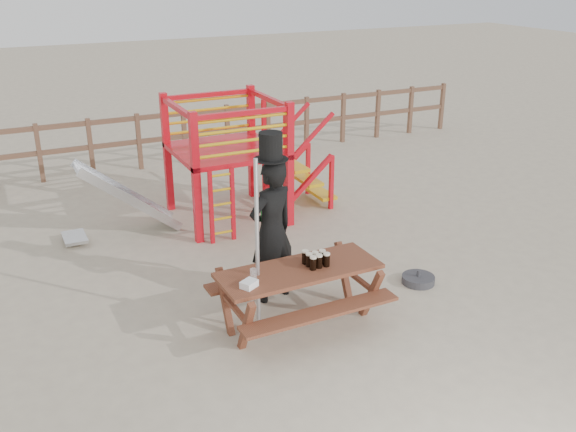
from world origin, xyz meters
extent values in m
plane|color=#B3A58B|center=(0.00, 0.00, 0.00)|extent=(60.00, 60.00, 0.00)
cube|color=brown|center=(0.00, 7.00, 1.10)|extent=(15.00, 0.06, 0.10)
cube|color=brown|center=(0.00, 7.00, 0.60)|extent=(15.00, 0.06, 0.10)
cube|color=brown|center=(-2.50, 7.00, 0.60)|extent=(0.09, 0.09, 1.20)
cube|color=brown|center=(-1.50, 7.00, 0.60)|extent=(0.09, 0.09, 1.20)
cube|color=brown|center=(-0.50, 7.00, 0.60)|extent=(0.09, 0.09, 1.20)
cube|color=brown|center=(0.50, 7.00, 0.60)|extent=(0.09, 0.09, 1.20)
cube|color=brown|center=(1.50, 7.00, 0.60)|extent=(0.09, 0.09, 1.20)
cube|color=brown|center=(2.50, 7.00, 0.60)|extent=(0.09, 0.09, 1.20)
cube|color=brown|center=(3.50, 7.00, 0.60)|extent=(0.09, 0.09, 1.20)
cube|color=brown|center=(4.50, 7.00, 0.60)|extent=(0.09, 0.09, 1.20)
cube|color=brown|center=(5.50, 7.00, 0.60)|extent=(0.09, 0.09, 1.20)
cube|color=brown|center=(6.50, 7.00, 0.60)|extent=(0.09, 0.09, 1.20)
cube|color=brown|center=(7.50, 7.00, 0.60)|extent=(0.09, 0.09, 1.20)
cube|color=red|center=(-0.60, 2.80, 1.05)|extent=(0.12, 0.12, 2.10)
cube|color=red|center=(1.00, 2.80, 1.05)|extent=(0.12, 0.12, 2.10)
cube|color=red|center=(-0.60, 4.40, 1.05)|extent=(0.12, 0.12, 2.10)
cube|color=red|center=(1.00, 4.40, 1.05)|extent=(0.12, 0.12, 2.10)
cube|color=red|center=(0.20, 3.60, 1.20)|extent=(1.72, 1.72, 0.08)
cube|color=red|center=(0.20, 2.80, 2.00)|extent=(1.60, 0.08, 0.08)
cube|color=red|center=(0.20, 4.40, 2.00)|extent=(1.60, 0.08, 0.08)
cube|color=red|center=(-0.60, 3.60, 2.00)|extent=(0.08, 1.60, 0.08)
cube|color=red|center=(1.00, 3.60, 2.00)|extent=(0.08, 1.60, 0.08)
cylinder|color=gold|center=(0.20, 2.80, 1.38)|extent=(1.50, 0.05, 0.05)
cylinder|color=gold|center=(0.20, 4.40, 1.38)|extent=(1.50, 0.05, 0.05)
cylinder|color=gold|center=(0.20, 2.80, 1.56)|extent=(1.50, 0.05, 0.05)
cylinder|color=gold|center=(0.20, 4.40, 1.56)|extent=(1.50, 0.05, 0.05)
cylinder|color=gold|center=(0.20, 2.80, 1.74)|extent=(1.50, 0.05, 0.05)
cylinder|color=gold|center=(0.20, 4.40, 1.74)|extent=(1.50, 0.05, 0.05)
cylinder|color=gold|center=(0.20, 2.80, 1.92)|extent=(1.50, 0.05, 0.05)
cylinder|color=gold|center=(0.20, 4.40, 1.92)|extent=(1.50, 0.05, 0.05)
cube|color=red|center=(-0.43, 2.65, 0.60)|extent=(0.06, 0.06, 1.20)
cube|color=red|center=(-0.07, 2.65, 0.60)|extent=(0.06, 0.06, 1.20)
cylinder|color=gold|center=(-0.25, 2.65, 0.15)|extent=(0.36, 0.04, 0.04)
cylinder|color=gold|center=(-0.25, 2.65, 0.39)|extent=(0.36, 0.04, 0.04)
cylinder|color=gold|center=(-0.25, 2.65, 0.63)|extent=(0.36, 0.04, 0.04)
cylinder|color=gold|center=(-0.25, 2.65, 0.87)|extent=(0.36, 0.04, 0.04)
cylinder|color=gold|center=(-0.25, 2.65, 1.11)|extent=(0.36, 0.04, 0.04)
cube|color=gold|center=(1.15, 3.60, 1.08)|extent=(0.30, 0.90, 0.06)
cube|color=gold|center=(1.43, 3.60, 0.78)|extent=(0.30, 0.90, 0.06)
cube|color=gold|center=(1.71, 3.60, 0.48)|extent=(0.30, 0.90, 0.06)
cube|color=gold|center=(1.99, 3.60, 0.18)|extent=(0.30, 0.90, 0.06)
cube|color=red|center=(1.55, 3.15, 0.60)|extent=(0.95, 0.08, 0.86)
cube|color=red|center=(1.55, 4.05, 0.60)|extent=(0.95, 0.08, 0.86)
cube|color=silver|center=(-1.50, 3.60, 0.62)|extent=(1.53, 0.55, 1.21)
cube|color=silver|center=(-1.50, 3.33, 0.66)|extent=(1.58, 0.04, 1.28)
cube|color=silver|center=(-1.50, 3.87, 0.66)|extent=(1.58, 0.04, 1.28)
cube|color=silver|center=(-2.40, 3.60, 0.10)|extent=(0.35, 0.55, 0.05)
cube|color=brown|center=(-0.29, -0.12, 0.74)|extent=(1.98, 0.77, 0.05)
cube|color=brown|center=(-0.28, -0.66, 0.44)|extent=(1.97, 0.30, 0.04)
cube|color=brown|center=(-0.30, 0.43, 0.44)|extent=(1.97, 0.30, 0.04)
cube|color=brown|center=(-1.13, -0.13, 0.35)|extent=(0.10, 1.18, 0.71)
cube|color=brown|center=(0.54, -0.10, 0.35)|extent=(0.10, 1.18, 0.71)
imported|color=black|center=(-0.30, 0.65, 0.96)|extent=(0.80, 0.64, 1.91)
cube|color=#0B7E20|center=(-0.35, 0.80, 1.19)|extent=(0.08, 0.04, 0.45)
cylinder|color=black|center=(-0.30, 0.65, 1.92)|extent=(0.43, 0.43, 0.01)
cylinder|color=black|center=(-0.30, 0.65, 2.09)|extent=(0.29, 0.29, 0.33)
cube|color=white|center=(-0.35, 0.79, 2.21)|extent=(0.15, 0.05, 0.04)
cylinder|color=#B2B2B7|center=(-0.80, -0.04, 1.09)|extent=(0.05, 0.05, 2.18)
cylinder|color=#313136|center=(1.69, 0.12, 0.05)|extent=(0.46, 0.46, 0.11)
cylinder|color=#313136|center=(1.69, 0.12, 0.15)|extent=(0.05, 0.05, 0.09)
cube|color=white|center=(-1.01, -0.29, 0.80)|extent=(0.23, 0.21, 0.08)
cylinder|color=black|center=(-0.15, -0.21, 0.84)|extent=(0.08, 0.08, 0.15)
cylinder|color=beige|center=(-0.15, -0.21, 0.92)|extent=(0.08, 0.08, 0.02)
cylinder|color=black|center=(-0.07, -0.19, 0.84)|extent=(0.08, 0.08, 0.15)
cylinder|color=beige|center=(-0.07, -0.19, 0.92)|extent=(0.08, 0.08, 0.02)
cylinder|color=black|center=(0.03, -0.20, 0.84)|extent=(0.08, 0.08, 0.15)
cylinder|color=beige|center=(0.03, -0.20, 0.92)|extent=(0.08, 0.08, 0.02)
cylinder|color=black|center=(-0.16, -0.11, 0.84)|extent=(0.08, 0.08, 0.15)
cylinder|color=beige|center=(-0.16, -0.11, 0.92)|extent=(0.08, 0.08, 0.02)
cylinder|color=black|center=(-0.07, -0.10, 0.84)|extent=(0.08, 0.08, 0.15)
cylinder|color=beige|center=(-0.07, -0.10, 0.92)|extent=(0.08, 0.08, 0.02)
cylinder|color=black|center=(0.03, -0.10, 0.84)|extent=(0.08, 0.08, 0.15)
cylinder|color=beige|center=(0.03, -0.10, 0.92)|extent=(0.08, 0.08, 0.02)
cylinder|color=black|center=(-0.16, -0.02, 0.84)|extent=(0.08, 0.08, 0.15)
cylinder|color=beige|center=(-0.16, -0.02, 0.92)|extent=(0.08, 0.08, 0.02)
cylinder|color=silver|center=(-0.91, -0.17, 0.84)|extent=(0.08, 0.08, 0.15)
cylinder|color=beige|center=(-0.91, -0.17, 0.77)|extent=(0.07, 0.07, 0.02)
camera|label=1|loc=(-3.41, -6.23, 4.20)|focal=40.00mm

